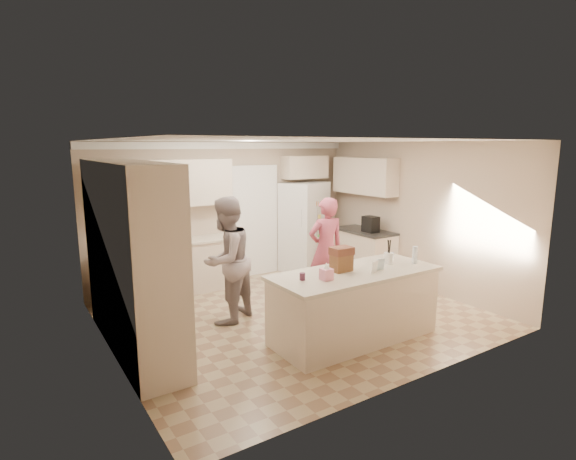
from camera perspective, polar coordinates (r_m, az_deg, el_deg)
floor at (r=6.92m, az=0.90°, el=-10.85°), size 5.20×4.60×0.02m
ceiling at (r=6.44m, az=0.97°, el=11.39°), size 5.20×4.60×0.02m
wall_back at (r=8.55m, az=-7.74°, el=2.30°), size 5.20×0.02×2.60m
wall_front at (r=4.86m, az=16.33°, el=-4.42°), size 5.20×0.02×2.60m
wall_left at (r=5.57m, az=-21.99°, el=-2.86°), size 0.02×4.60×2.60m
wall_right at (r=8.28m, az=16.11°, el=1.71°), size 0.02×4.60×2.60m
crown_back at (r=8.41m, az=-7.81°, el=10.58°), size 5.20×0.08×0.12m
pantry_bank at (r=5.85m, az=-19.31°, el=-3.32°), size 0.60×2.60×2.35m
back_base_cab at (r=8.02m, az=-14.10°, el=-4.76°), size 2.20×0.60×0.88m
back_countertop at (r=7.90m, az=-14.23°, el=-1.56°), size 2.24×0.63×0.04m
back_upper_cab at (r=7.88m, az=-14.88°, el=5.74°), size 2.20×0.35×0.80m
doorway_opening at (r=8.80m, az=-4.38°, el=0.97°), size 0.90×0.06×2.10m
doorway_casing at (r=8.77m, az=-4.27°, el=0.94°), size 1.02×0.03×2.22m
wall_frame_upper at (r=8.49m, az=-7.55°, el=3.95°), size 0.15×0.02×0.20m
wall_frame_lower at (r=8.52m, az=-7.50°, el=2.15°), size 0.15×0.02×0.20m
refrigerator at (r=9.20m, az=2.08°, el=0.47°), size 1.10×0.99×1.80m
fridge_seam at (r=8.92m, az=3.39°, el=0.13°), size 0.02×0.02×1.78m
fridge_dispenser at (r=8.74m, az=2.28°, el=1.59°), size 0.22×0.03×0.35m
fridge_handle_l at (r=8.85m, az=3.19°, el=1.04°), size 0.02×0.02×0.85m
fridge_handle_r at (r=8.91m, az=3.71°, el=1.10°), size 0.02×0.02×0.85m
over_fridge_cab at (r=9.14m, az=2.12°, el=7.97°), size 0.95×0.35×0.45m
right_base_cab at (r=8.91m, az=9.66°, el=-3.05°), size 0.60×1.20×0.88m
right_countertop at (r=8.80m, az=9.70°, el=-0.15°), size 0.63×1.24×0.04m
right_upper_cab at (r=8.91m, az=9.69°, el=6.79°), size 0.35×1.50×0.70m
coffee_maker at (r=8.60m, az=10.44°, el=0.73°), size 0.22×0.28×0.30m
island_base at (r=6.06m, az=8.39°, el=-9.60°), size 2.20×0.90×0.88m
island_top at (r=5.92m, az=8.51°, el=-5.42°), size 2.28×0.96×0.05m
utensil_crock at (r=6.37m, az=12.64°, el=-3.49°), size 0.13×0.13×0.15m
tissue_box at (r=5.48m, az=4.90°, el=-5.62°), size 0.13×0.13×0.14m
tissue_plume at (r=5.45m, az=4.91°, el=-4.51°), size 0.08×0.08×0.08m
dollhouse_body at (r=5.86m, az=6.80°, el=-4.17°), size 0.26×0.18×0.22m
dollhouse_roof at (r=5.83m, az=6.83°, el=-2.65°), size 0.28×0.20×0.10m
jam_jar at (r=5.46m, az=1.84°, el=-5.92°), size 0.07×0.07×0.09m
greeting_card_a at (r=5.85m, az=10.95°, el=-4.63°), size 0.12×0.06×0.16m
greeting_card_b at (r=5.99m, az=11.65°, el=-4.30°), size 0.12×0.05×0.16m
water_bottle at (r=6.44m, az=15.81°, el=-3.06°), size 0.07×0.07×0.24m
shaker_salt at (r=6.61m, az=12.62°, el=-3.24°), size 0.05×0.05×0.09m
shaker_pepper at (r=6.66m, az=13.04°, el=-3.16°), size 0.05×0.05×0.09m
teen_boy at (r=6.50m, az=-7.84°, el=-3.82°), size 1.12×1.04×1.83m
teen_girl at (r=7.41m, az=4.83°, el=-2.43°), size 0.68×0.50×1.71m
fridge_magnets at (r=8.91m, az=3.42°, el=0.12°), size 0.76×0.02×1.44m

